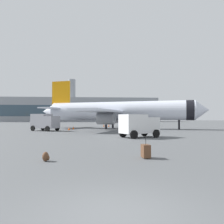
% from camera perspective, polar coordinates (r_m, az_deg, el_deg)
% --- Properties ---
extents(ground_plane, '(400.00, 400.00, 0.00)m').
position_cam_1_polar(ground_plane, '(5.52, 0.83, -24.94)').
color(ground_plane, '#515456').
extents(airplane_at_gate, '(34.51, 31.60, 10.50)m').
position_cam_1_polar(airplane_at_gate, '(46.15, 1.46, 0.25)').
color(airplane_at_gate, silver).
rests_on(airplane_at_gate, ground).
extents(service_truck, '(5.23, 4.43, 2.90)m').
position_cam_1_polar(service_truck, '(39.75, -16.88, -2.34)').
color(service_truck, gray).
rests_on(service_truck, ground).
extents(cargo_van, '(4.83, 3.84, 2.60)m').
position_cam_1_polar(cargo_van, '(25.25, 6.97, -3.24)').
color(cargo_van, white).
rests_on(cargo_van, ground).
extents(safety_cone_near, '(0.44, 0.44, 0.66)m').
position_cam_1_polar(safety_cone_near, '(44.46, -9.89, -3.95)').
color(safety_cone_near, '#F2590C').
rests_on(safety_cone_near, ground).
extents(safety_cone_mid, '(0.44, 0.44, 0.60)m').
position_cam_1_polar(safety_cone_mid, '(57.16, -2.13, -3.47)').
color(safety_cone_mid, '#F2590C').
rests_on(safety_cone_mid, ground).
extents(safety_cone_far, '(0.44, 0.44, 0.60)m').
position_cam_1_polar(safety_cone_far, '(57.37, -0.85, -3.46)').
color(safety_cone_far, '#F2590C').
rests_on(safety_cone_far, ground).
extents(safety_cone_outer, '(0.44, 0.44, 0.64)m').
position_cam_1_polar(safety_cone_outer, '(41.49, -11.00, -4.13)').
color(safety_cone_outer, '#F2590C').
rests_on(safety_cone_outer, ground).
extents(rolling_suitcase, '(0.44, 0.67, 1.10)m').
position_cam_1_polar(rolling_suitcase, '(12.43, 8.67, -9.88)').
color(rolling_suitcase, brown).
rests_on(rolling_suitcase, ground).
extents(traveller_backpack, '(0.36, 0.40, 0.48)m').
position_cam_1_polar(traveller_backpack, '(11.92, -16.65, -10.95)').
color(traveller_backpack, brown).
rests_on(traveller_backpack, ground).
extents(terminal_building, '(97.57, 20.06, 26.40)m').
position_cam_1_polar(terminal_building, '(140.42, -8.85, 0.54)').
color(terminal_building, gray).
rests_on(terminal_building, ground).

